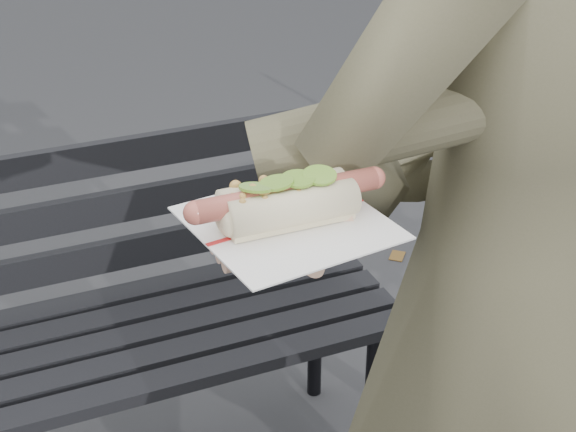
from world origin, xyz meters
name	(u,v)px	position (x,y,z in m)	size (l,w,h in m)	color
park_bench	(63,315)	(-0.06, 1.01, 0.52)	(1.50, 0.44, 0.88)	black
person	(510,298)	(0.48, 0.15, 0.96)	(0.70, 0.46, 1.93)	#4E4C34
held_hotdog	(417,133)	(0.27, 0.11, 1.27)	(0.63, 0.32, 0.20)	#4E4C34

